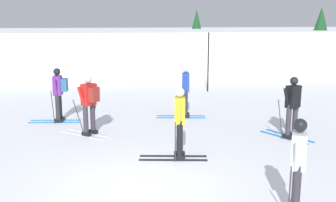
{
  "coord_description": "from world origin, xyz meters",
  "views": [
    {
      "loc": [
        -0.27,
        -7.7,
        3.37
      ],
      "look_at": [
        1.13,
        4.02,
        0.9
      ],
      "focal_mm": 44.85,
      "sensor_mm": 36.0,
      "label": 1
    }
  ],
  "objects_px": {
    "conifer_far_right": "(320,35)",
    "skier_yellow": "(179,121)",
    "skier_black": "(292,106)",
    "conifer_far_left": "(196,33)",
    "skier_red": "(89,102)",
    "trail_marker_pole": "(208,62)",
    "skier_purple": "(59,92)",
    "skier_white": "(297,165)",
    "skier_blue": "(185,90)"
  },
  "relations": [
    {
      "from": "skier_blue",
      "to": "skier_yellow",
      "type": "xyz_separation_m",
      "value": [
        -0.79,
        -3.99,
        -0.0
      ]
    },
    {
      "from": "skier_blue",
      "to": "skier_yellow",
      "type": "relative_size",
      "value": 1.0
    },
    {
      "from": "conifer_far_left",
      "to": "skier_white",
      "type": "bearing_deg",
      "value": -96.09
    },
    {
      "from": "skier_black",
      "to": "skier_white",
      "type": "bearing_deg",
      "value": -112.12
    },
    {
      "from": "skier_yellow",
      "to": "trail_marker_pole",
      "type": "height_order",
      "value": "trail_marker_pole"
    },
    {
      "from": "skier_yellow",
      "to": "conifer_far_right",
      "type": "bearing_deg",
      "value": 53.91
    },
    {
      "from": "skier_white",
      "to": "conifer_far_left",
      "type": "bearing_deg",
      "value": 83.91
    },
    {
      "from": "skier_blue",
      "to": "skier_black",
      "type": "bearing_deg",
      "value": -47.29
    },
    {
      "from": "skier_blue",
      "to": "skier_red",
      "type": "xyz_separation_m",
      "value": [
        -2.99,
        -1.77,
        0.04
      ]
    },
    {
      "from": "skier_purple",
      "to": "skier_red",
      "type": "height_order",
      "value": "same"
    },
    {
      "from": "skier_red",
      "to": "conifer_far_right",
      "type": "xyz_separation_m",
      "value": [
        12.72,
        12.21,
        1.19
      ]
    },
    {
      "from": "skier_yellow",
      "to": "skier_white",
      "type": "bearing_deg",
      "value": -64.08
    },
    {
      "from": "skier_yellow",
      "to": "skier_red",
      "type": "bearing_deg",
      "value": 134.85
    },
    {
      "from": "skier_yellow",
      "to": "conifer_far_right",
      "type": "height_order",
      "value": "conifer_far_right"
    },
    {
      "from": "skier_white",
      "to": "skier_black",
      "type": "distance_m",
      "value": 4.73
    },
    {
      "from": "trail_marker_pole",
      "to": "skier_white",
      "type": "bearing_deg",
      "value": -94.97
    },
    {
      "from": "skier_red",
      "to": "conifer_far_left",
      "type": "xyz_separation_m",
      "value": [
        5.95,
        15.61,
        1.18
      ]
    },
    {
      "from": "skier_black",
      "to": "conifer_far_left",
      "type": "relative_size",
      "value": 0.47
    },
    {
      "from": "skier_purple",
      "to": "skier_black",
      "type": "relative_size",
      "value": 1.0
    },
    {
      "from": "skier_white",
      "to": "skier_yellow",
      "type": "relative_size",
      "value": 1.0
    },
    {
      "from": "skier_purple",
      "to": "skier_black",
      "type": "height_order",
      "value": "same"
    },
    {
      "from": "skier_white",
      "to": "skier_blue",
      "type": "relative_size",
      "value": 1.0
    },
    {
      "from": "skier_black",
      "to": "conifer_far_left",
      "type": "height_order",
      "value": "conifer_far_left"
    },
    {
      "from": "skier_yellow",
      "to": "conifer_far_left",
      "type": "relative_size",
      "value": 0.47
    },
    {
      "from": "skier_white",
      "to": "conifer_far_right",
      "type": "xyz_separation_m",
      "value": [
        9.01,
        17.53,
        1.23
      ]
    },
    {
      "from": "skier_blue",
      "to": "skier_yellow",
      "type": "height_order",
      "value": "same"
    },
    {
      "from": "skier_yellow",
      "to": "trail_marker_pole",
      "type": "xyz_separation_m",
      "value": [
        2.52,
        8.52,
        0.37
      ]
    },
    {
      "from": "skier_blue",
      "to": "conifer_far_left",
      "type": "xyz_separation_m",
      "value": [
        2.96,
        13.83,
        1.22
      ]
    },
    {
      "from": "skier_purple",
      "to": "skier_white",
      "type": "xyz_separation_m",
      "value": [
        4.76,
        -6.97,
        -0.04
      ]
    },
    {
      "from": "skier_black",
      "to": "skier_red",
      "type": "height_order",
      "value": "same"
    },
    {
      "from": "conifer_far_right",
      "to": "skier_yellow",
      "type": "bearing_deg",
      "value": -126.09
    },
    {
      "from": "skier_blue",
      "to": "skier_black",
      "type": "distance_m",
      "value": 3.69
    },
    {
      "from": "trail_marker_pole",
      "to": "conifer_far_right",
      "type": "height_order",
      "value": "conifer_far_right"
    },
    {
      "from": "skier_white",
      "to": "skier_black",
      "type": "height_order",
      "value": "same"
    },
    {
      "from": "skier_purple",
      "to": "skier_white",
      "type": "height_order",
      "value": "same"
    },
    {
      "from": "skier_black",
      "to": "skier_red",
      "type": "distance_m",
      "value": 5.57
    },
    {
      "from": "skier_yellow",
      "to": "skier_black",
      "type": "bearing_deg",
      "value": 21.21
    },
    {
      "from": "skier_white",
      "to": "skier_blue",
      "type": "distance_m",
      "value": 7.13
    },
    {
      "from": "skier_blue",
      "to": "conifer_far_right",
      "type": "distance_m",
      "value": 14.32
    },
    {
      "from": "skier_purple",
      "to": "skier_blue",
      "type": "bearing_deg",
      "value": 1.71
    },
    {
      "from": "skier_blue",
      "to": "trail_marker_pole",
      "type": "xyz_separation_m",
      "value": [
        1.73,
        4.53,
        0.37
      ]
    },
    {
      "from": "skier_yellow",
      "to": "conifer_far_right",
      "type": "xyz_separation_m",
      "value": [
        10.52,
        14.43,
        1.23
      ]
    },
    {
      "from": "skier_red",
      "to": "conifer_far_right",
      "type": "bearing_deg",
      "value": 43.82
    },
    {
      "from": "skier_white",
      "to": "conifer_far_right",
      "type": "distance_m",
      "value": 19.75
    },
    {
      "from": "skier_red",
      "to": "conifer_far_right",
      "type": "relative_size",
      "value": 0.46
    },
    {
      "from": "conifer_far_left",
      "to": "conifer_far_right",
      "type": "height_order",
      "value": "conifer_far_right"
    },
    {
      "from": "skier_purple",
      "to": "trail_marker_pole",
      "type": "bearing_deg",
      "value": 38.84
    },
    {
      "from": "skier_white",
      "to": "conifer_far_right",
      "type": "height_order",
      "value": "conifer_far_right"
    },
    {
      "from": "skier_white",
      "to": "skier_red",
      "type": "distance_m",
      "value": 6.49
    },
    {
      "from": "skier_blue",
      "to": "conifer_far_left",
      "type": "distance_m",
      "value": 14.2
    }
  ]
}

